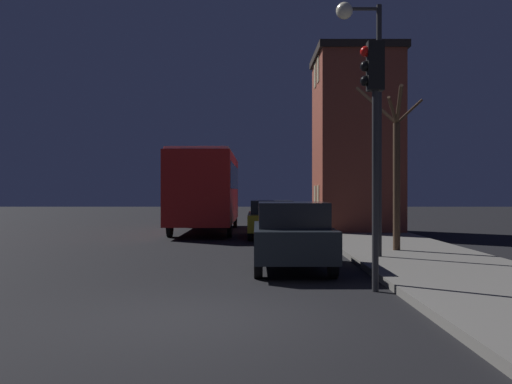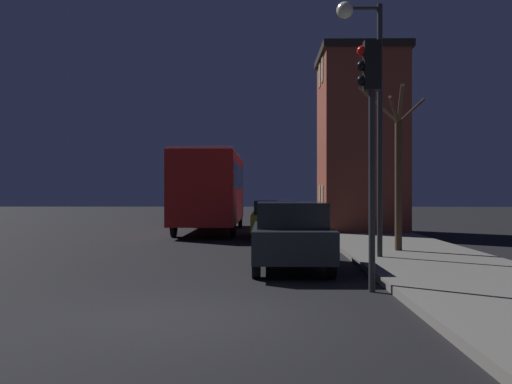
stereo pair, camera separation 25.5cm
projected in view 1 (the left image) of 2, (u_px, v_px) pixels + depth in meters
name	position (u px, v px, depth m)	size (l,w,h in m)	color
ground_plane	(201.00, 317.00, 8.35)	(120.00, 120.00, 0.00)	black
brick_building	(358.00, 140.00, 25.24)	(3.70, 4.50, 7.86)	brown
streetlamp	(368.00, 81.00, 14.73)	(1.19, 0.44, 6.59)	#28282B
traffic_light	(376.00, 113.00, 10.44)	(0.43, 0.24, 4.59)	#28282B
bare_tree	(398.00, 167.00, 16.30)	(1.74, 2.13, 4.86)	#473323
bus	(209.00, 185.00, 25.96)	(2.60, 9.52, 3.55)	red
car_near_lane	(294.00, 234.00, 13.37)	(1.76, 4.22, 1.59)	black
car_mid_lane	(274.00, 218.00, 22.65)	(1.83, 4.76, 1.49)	olive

